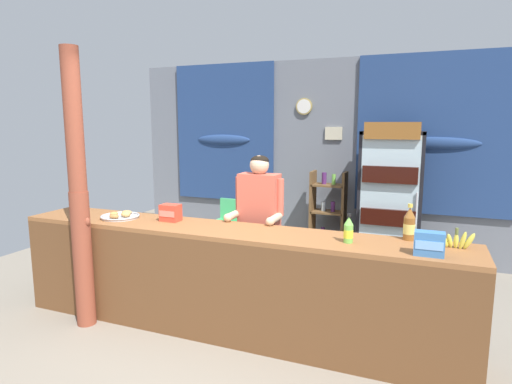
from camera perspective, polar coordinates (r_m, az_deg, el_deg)
ground_plane at (r=4.81m, az=1.57°, el=-14.08°), size 8.17×8.17×0.00m
back_wall_curtained at (r=6.28m, az=8.12°, el=4.94°), size 5.56×0.22×2.79m
stall_counter at (r=3.83m, az=-4.70°, el=-10.58°), size 4.17×0.59×0.97m
timber_post at (r=4.22m, az=-22.57°, el=-0.67°), size 0.20×0.17×2.56m
drink_fridge at (r=5.60m, az=17.53°, el=0.00°), size 0.75×0.62×1.91m
bottle_shelf_rack at (r=5.99m, az=9.57°, el=-2.96°), size 0.48×0.28×1.25m
plastic_lawn_chair at (r=5.89m, az=-3.53°, el=-4.66°), size 0.46×0.46×0.86m
shopkeeper at (r=4.25m, az=0.41°, el=-3.03°), size 0.51×0.42×1.59m
soda_bottle_iced_tea at (r=3.66m, az=19.77°, el=-4.12°), size 0.09×0.09×0.30m
soda_bottle_lime_soda at (r=3.45m, az=12.23°, el=-5.03°), size 0.07×0.07×0.23m
snack_box_crackers at (r=4.19m, az=-11.33°, el=-2.73°), size 0.18×0.13×0.16m
snack_box_biscuit at (r=3.29m, az=22.10°, el=-6.41°), size 0.20×0.11×0.17m
pastry_tray at (r=4.46m, az=-17.64°, el=-3.06°), size 0.38×0.38×0.07m
banana_bunch at (r=3.57m, az=25.19°, el=-5.86°), size 0.27×0.05×0.16m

